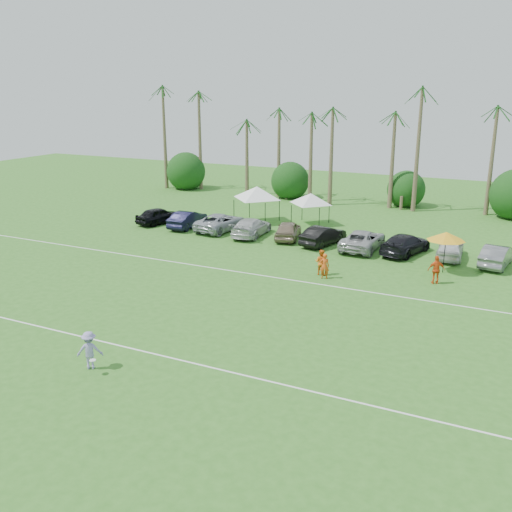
% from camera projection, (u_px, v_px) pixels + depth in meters
% --- Properties ---
extents(ground, '(120.00, 120.00, 0.00)m').
position_uv_depth(ground, '(72.00, 359.00, 24.76)').
color(ground, '#326E21').
rests_on(ground, ground).
extents(field_lines, '(80.00, 12.10, 0.01)m').
position_uv_depth(field_lines, '(175.00, 300.00, 31.66)').
color(field_lines, white).
rests_on(field_lines, ground).
extents(palm_tree_0, '(2.40, 2.40, 8.90)m').
position_uv_depth(palm_tree_0, '(157.00, 123.00, 64.61)').
color(palm_tree_0, brown).
rests_on(palm_tree_0, ground).
extents(palm_tree_1, '(2.40, 2.40, 9.90)m').
position_uv_depth(palm_tree_1, '(195.00, 116.00, 62.27)').
color(palm_tree_1, brown).
rests_on(palm_tree_1, ground).
extents(palm_tree_2, '(2.40, 2.40, 10.90)m').
position_uv_depth(palm_tree_2, '(235.00, 108.00, 59.93)').
color(palm_tree_2, brown).
rests_on(palm_tree_2, ground).
extents(palm_tree_3, '(2.40, 2.40, 11.90)m').
position_uv_depth(palm_tree_3, '(270.00, 100.00, 58.01)').
color(palm_tree_3, brown).
rests_on(palm_tree_3, ground).
extents(palm_tree_4, '(2.40, 2.40, 8.90)m').
position_uv_depth(palm_tree_4, '(306.00, 127.00, 57.07)').
color(palm_tree_4, brown).
rests_on(palm_tree_4, ground).
extents(palm_tree_5, '(2.40, 2.40, 9.90)m').
position_uv_depth(palm_tree_5, '(345.00, 119.00, 55.15)').
color(palm_tree_5, brown).
rests_on(palm_tree_5, ground).
extents(palm_tree_6, '(2.40, 2.40, 10.90)m').
position_uv_depth(palm_tree_6, '(386.00, 111.00, 53.23)').
color(palm_tree_6, brown).
rests_on(palm_tree_6, ground).
extents(palm_tree_7, '(2.40, 2.40, 11.90)m').
position_uv_depth(palm_tree_7, '(431.00, 102.00, 51.31)').
color(palm_tree_7, brown).
rests_on(palm_tree_7, ground).
extents(palm_tree_8, '(2.40, 2.40, 8.90)m').
position_uv_depth(palm_tree_8, '(487.00, 133.00, 49.95)').
color(palm_tree_8, brown).
rests_on(palm_tree_8, ground).
extents(bush_tree_0, '(4.00, 4.00, 4.00)m').
position_uv_depth(bush_tree_0, '(186.00, 173.00, 65.83)').
color(bush_tree_0, brown).
rests_on(bush_tree_0, ground).
extents(bush_tree_1, '(4.00, 4.00, 4.00)m').
position_uv_depth(bush_tree_1, '(290.00, 181.00, 60.39)').
color(bush_tree_1, brown).
rests_on(bush_tree_1, ground).
extents(bush_tree_2, '(4.00, 4.00, 4.00)m').
position_uv_depth(bush_tree_2, '(404.00, 190.00, 55.37)').
color(bush_tree_2, brown).
rests_on(bush_tree_2, ground).
extents(sideline_player_a, '(0.68, 0.56, 1.61)m').
position_uv_depth(sideline_player_a, '(324.00, 266.00, 35.03)').
color(sideline_player_a, '#DD5118').
rests_on(sideline_player_a, ground).
extents(sideline_player_b, '(0.82, 0.66, 1.63)m').
position_uv_depth(sideline_player_b, '(321.00, 262.00, 35.74)').
color(sideline_player_b, orange).
rests_on(sideline_player_b, ground).
extents(sideline_player_c, '(1.10, 0.79, 1.74)m').
position_uv_depth(sideline_player_c, '(436.00, 270.00, 34.08)').
color(sideline_player_c, '#E75119').
rests_on(sideline_player_c, ground).
extents(canopy_tent_left, '(4.55, 4.55, 3.69)m').
position_uv_depth(canopy_tent_left, '(257.00, 186.00, 48.95)').
color(canopy_tent_left, black).
rests_on(canopy_tent_left, ground).
extents(canopy_tent_right, '(3.90, 3.90, 3.16)m').
position_uv_depth(canopy_tent_right, '(311.00, 193.00, 48.30)').
color(canopy_tent_right, black).
rests_on(canopy_tent_right, ground).
extents(market_umbrella, '(2.39, 2.39, 2.67)m').
position_uv_depth(market_umbrella, '(446.00, 236.00, 35.70)').
color(market_umbrella, black).
rests_on(market_umbrella, ground).
extents(frisbee_player, '(1.25, 1.09, 1.66)m').
position_uv_depth(frisbee_player, '(90.00, 350.00, 23.77)').
color(frisbee_player, '#978DC8').
rests_on(frisbee_player, ground).
extents(parked_car_0, '(2.82, 4.50, 1.43)m').
position_uv_depth(parked_car_0, '(159.00, 216.00, 49.18)').
color(parked_car_0, black).
rests_on(parked_car_0, ground).
extents(parked_car_1, '(1.64, 4.38, 1.43)m').
position_uv_depth(parked_car_1, '(188.00, 219.00, 47.78)').
color(parked_car_1, black).
rests_on(parked_car_1, ground).
extents(parked_car_2, '(2.88, 5.35, 1.43)m').
position_uv_depth(parked_car_2, '(221.00, 222.00, 46.78)').
color(parked_car_2, '#A0A4AC').
rests_on(parked_car_2, ground).
extents(parked_car_3, '(2.36, 5.06, 1.43)m').
position_uv_depth(parked_car_3, '(251.00, 227.00, 45.16)').
color(parked_car_3, '#BDBDBD').
rests_on(parked_car_3, ground).
extents(parked_car_4, '(2.64, 4.48, 1.43)m').
position_uv_depth(parked_car_4, '(288.00, 230.00, 44.19)').
color(parked_car_4, '#8A755E').
rests_on(parked_car_4, ground).
extents(parked_car_5, '(2.51, 4.57, 1.43)m').
position_uv_depth(parked_car_5, '(323.00, 236.00, 42.55)').
color(parked_car_5, black).
rests_on(parked_car_5, ground).
extents(parked_car_6, '(2.44, 5.17, 1.43)m').
position_uv_depth(parked_car_6, '(363.00, 240.00, 41.35)').
color(parked_car_6, '#A2A2A4').
rests_on(parked_car_6, ground).
extents(parked_car_7, '(3.21, 5.27, 1.43)m').
position_uv_depth(parked_car_7, '(405.00, 244.00, 40.27)').
color(parked_car_7, black).
rests_on(parked_car_7, ground).
extents(parked_car_8, '(1.98, 4.30, 1.43)m').
position_uv_depth(parked_car_8, '(450.00, 248.00, 39.23)').
color(parked_car_8, silver).
rests_on(parked_car_8, ground).
extents(parked_car_9, '(2.07, 4.50, 1.43)m').
position_uv_depth(parked_car_9, '(497.00, 255.00, 37.53)').
color(parked_car_9, slate).
rests_on(parked_car_9, ground).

